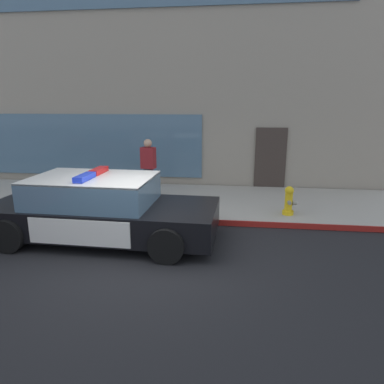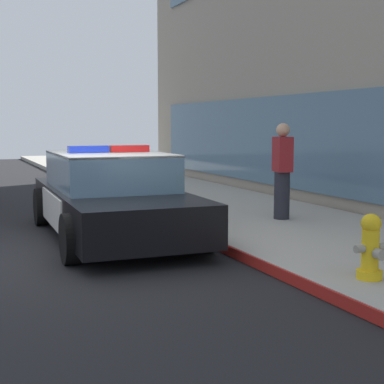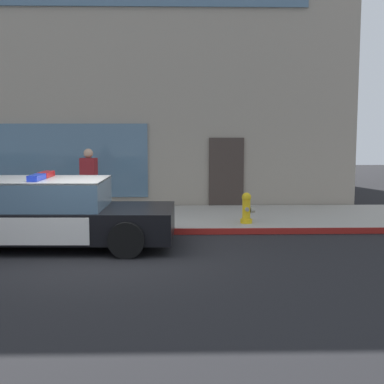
# 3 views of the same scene
# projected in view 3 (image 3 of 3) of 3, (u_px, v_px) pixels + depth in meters

# --- Properties ---
(ground) EXTENTS (48.00, 48.00, 0.00)m
(ground) POSITION_uv_depth(u_px,v_px,m) (99.00, 254.00, 10.33)
(ground) COLOR black
(sidewalk) EXTENTS (48.00, 3.55, 0.15)m
(sidewalk) POSITION_uv_depth(u_px,v_px,m) (119.00, 219.00, 13.89)
(sidewalk) COLOR #A39E93
(sidewalk) RESTS_ON ground
(curb_red_paint) EXTENTS (28.80, 0.04, 0.14)m
(curb_red_paint) POSITION_uv_depth(u_px,v_px,m) (111.00, 232.00, 12.11)
(curb_red_paint) COLOR maroon
(curb_red_paint) RESTS_ON ground
(storefront_building) EXTENTS (18.82, 11.30, 8.71)m
(storefront_building) POSITION_uv_depth(u_px,v_px,m) (66.00, 76.00, 20.68)
(storefront_building) COLOR gray
(storefront_building) RESTS_ON ground
(police_cruiser) EXTENTS (4.90, 2.23, 1.49)m
(police_cruiser) POSITION_uv_depth(u_px,v_px,m) (50.00, 214.00, 10.89)
(police_cruiser) COLOR black
(police_cruiser) RESTS_ON ground
(fire_hydrant) EXTENTS (0.34, 0.39, 0.73)m
(fire_hydrant) POSITION_uv_depth(u_px,v_px,m) (247.00, 208.00, 12.77)
(fire_hydrant) COLOR gold
(fire_hydrant) RESTS_ON sidewalk
(pedestrian_on_sidewalk) EXTENTS (0.44, 0.33, 1.71)m
(pedestrian_on_sidewalk) POSITION_uv_depth(u_px,v_px,m) (89.00, 182.00, 13.88)
(pedestrian_on_sidewalk) COLOR #23232D
(pedestrian_on_sidewalk) RESTS_ON sidewalk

